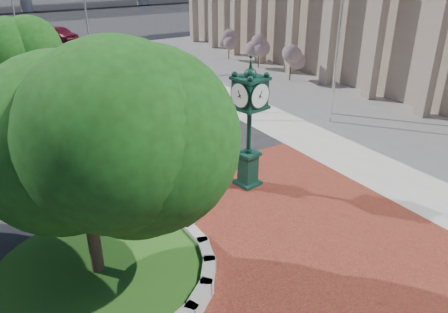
% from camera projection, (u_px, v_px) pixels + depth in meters
% --- Properties ---
extents(ground, '(200.00, 200.00, 0.00)m').
position_uv_depth(ground, '(241.00, 228.00, 15.25)').
color(ground, black).
rests_on(ground, ground).
extents(plaza, '(12.00, 12.00, 0.04)m').
position_uv_depth(plaza, '(258.00, 242.00, 14.47)').
color(plaza, maroon).
rests_on(plaza, ground).
extents(sidewalk, '(20.00, 50.00, 0.04)m').
position_uv_depth(sidewalk, '(350.00, 90.00, 30.59)').
color(sidewalk, '#9E9B93').
rests_on(sidewalk, ground).
extents(planter_wall, '(2.96, 6.77, 0.54)m').
position_uv_depth(planter_wall, '(170.00, 247.00, 13.84)').
color(planter_wall, '#9E9B93').
rests_on(planter_wall, ground).
extents(grass_bed, '(6.10, 6.10, 0.40)m').
position_uv_depth(grass_bed, '(99.00, 274.00, 12.77)').
color(grass_bed, '#134012').
rests_on(grass_bed, ground).
extents(civic_building, '(17.35, 44.00, 8.60)m').
position_uv_depth(civic_building, '(407.00, 15.00, 33.95)').
color(civic_building, gray).
rests_on(civic_building, ground).
extents(tree_planter, '(5.20, 5.20, 6.33)m').
position_uv_depth(tree_planter, '(83.00, 167.00, 11.28)').
color(tree_planter, '#38281C').
rests_on(tree_planter, ground).
extents(tree_street, '(4.40, 4.40, 5.45)m').
position_uv_depth(tree_street, '(16.00, 55.00, 25.80)').
color(tree_street, '#38281C').
rests_on(tree_street, ground).
extents(post_clock, '(1.25, 1.25, 5.29)m').
position_uv_depth(post_clock, '(249.00, 119.00, 16.88)').
color(post_clock, black).
rests_on(post_clock, ground).
extents(parked_car, '(3.38, 4.81, 1.52)m').
position_uv_depth(parked_car, '(61.00, 34.00, 47.46)').
color(parked_car, '#4D0B17').
rests_on(parked_car, ground).
extents(flagpole_a, '(1.44, 0.16, 9.21)m').
position_uv_depth(flagpole_a, '(339.00, 37.00, 22.81)').
color(flagpole_a, silver).
rests_on(flagpole_a, ground).
extents(flagpole_b, '(1.76, 0.20, 11.22)m').
position_uv_depth(flagpole_b, '(342.00, 14.00, 23.61)').
color(flagpole_b, silver).
rests_on(flagpole_b, ground).
extents(street_lamp_near, '(1.78, 0.67, 8.13)m').
position_uv_depth(street_lamp_near, '(87.00, 6.00, 35.56)').
color(street_lamp_near, slate).
rests_on(street_lamp_near, ground).
extents(shrub_near, '(1.20, 1.20, 2.20)m').
position_uv_depth(shrub_near, '(291.00, 59.00, 32.19)').
color(shrub_near, '#38281C').
rests_on(shrub_near, ground).
extents(shrub_mid, '(1.20, 1.20, 2.20)m').
position_uv_depth(shrub_mid, '(259.00, 49.00, 35.85)').
color(shrub_mid, '#38281C').
rests_on(shrub_mid, ground).
extents(shrub_far, '(1.20, 1.20, 2.20)m').
position_uv_depth(shrub_far, '(229.00, 42.00, 38.67)').
color(shrub_far, '#38281C').
rests_on(shrub_far, ground).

